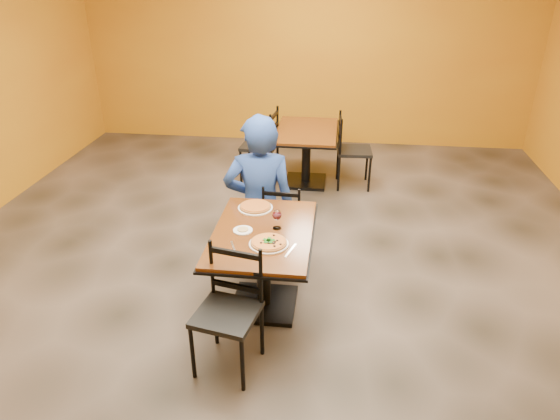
# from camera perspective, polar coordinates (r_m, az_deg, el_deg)

# --- Properties ---
(floor) EXTENTS (7.00, 8.00, 0.01)m
(floor) POSITION_cam_1_polar(r_m,az_deg,el_deg) (4.91, -0.93, -7.23)
(floor) COLOR black
(floor) RESTS_ON ground
(wall_back) EXTENTS (7.00, 0.01, 3.00)m
(wall_back) POSITION_cam_1_polar(r_m,az_deg,el_deg) (8.15, 3.03, 17.93)
(wall_back) COLOR #B97C14
(wall_back) RESTS_ON ground
(table_main) EXTENTS (0.83, 1.23, 0.75)m
(table_main) POSITION_cam_1_polar(r_m,az_deg,el_deg) (4.20, -1.92, -4.72)
(table_main) COLOR #642D0F
(table_main) RESTS_ON floor
(table_second) EXTENTS (0.81, 1.19, 0.75)m
(table_second) POSITION_cam_1_polar(r_m,az_deg,el_deg) (6.65, 3.02, 7.49)
(table_second) COLOR #642D0F
(table_second) RESTS_ON floor
(chair_main_near) EXTENTS (0.50, 0.50, 0.94)m
(chair_main_near) POSITION_cam_1_polar(r_m,az_deg,el_deg) (3.67, -6.08, -11.76)
(chair_main_near) COLOR black
(chair_main_near) RESTS_ON floor
(chair_main_far) EXTENTS (0.39, 0.39, 0.83)m
(chair_main_far) POSITION_cam_1_polar(r_m,az_deg,el_deg) (4.99, 0.42, -1.07)
(chair_main_far) COLOR black
(chair_main_far) RESTS_ON floor
(chair_second_left) EXTENTS (0.49, 0.49, 1.00)m
(chair_second_left) POSITION_cam_1_polar(r_m,az_deg,el_deg) (6.74, -2.37, 7.27)
(chair_second_left) COLOR black
(chair_second_left) RESTS_ON floor
(chair_second_right) EXTENTS (0.46, 0.46, 0.97)m
(chair_second_right) POSITION_cam_1_polar(r_m,az_deg,el_deg) (6.67, 8.44, 6.63)
(chair_second_right) COLOR black
(chair_second_right) RESTS_ON floor
(diner) EXTENTS (0.77, 0.57, 1.48)m
(diner) POSITION_cam_1_polar(r_m,az_deg,el_deg) (4.88, -2.34, 2.48)
(diner) COLOR navy
(diner) RESTS_ON floor
(plate_main) EXTENTS (0.31, 0.31, 0.01)m
(plate_main) POSITION_cam_1_polar(r_m,az_deg,el_deg) (3.91, -1.28, -3.87)
(plate_main) COLOR white
(plate_main) RESTS_ON table_main
(pizza_main) EXTENTS (0.28, 0.28, 0.02)m
(pizza_main) POSITION_cam_1_polar(r_m,az_deg,el_deg) (3.90, -1.29, -3.67)
(pizza_main) COLOR maroon
(pizza_main) RESTS_ON plate_main
(plate_far) EXTENTS (0.31, 0.31, 0.01)m
(plate_far) POSITION_cam_1_polar(r_m,az_deg,el_deg) (4.47, -2.82, 0.25)
(plate_far) COLOR white
(plate_far) RESTS_ON table_main
(pizza_far) EXTENTS (0.28, 0.28, 0.02)m
(pizza_far) POSITION_cam_1_polar(r_m,az_deg,el_deg) (4.46, -2.82, 0.43)
(pizza_far) COLOR orange
(pizza_far) RESTS_ON plate_far
(side_plate) EXTENTS (0.16, 0.16, 0.01)m
(side_plate) POSITION_cam_1_polar(r_m,az_deg,el_deg) (4.11, -4.24, -2.32)
(side_plate) COLOR white
(side_plate) RESTS_ON table_main
(dip) EXTENTS (0.09, 0.09, 0.01)m
(dip) POSITION_cam_1_polar(r_m,az_deg,el_deg) (4.10, -4.24, -2.21)
(dip) COLOR tan
(dip) RESTS_ON side_plate
(wine_glass) EXTENTS (0.08, 0.08, 0.18)m
(wine_glass) POSITION_cam_1_polar(r_m,az_deg,el_deg) (4.10, -0.35, -0.98)
(wine_glass) COLOR white
(wine_glass) RESTS_ON table_main
(fork) EXTENTS (0.08, 0.18, 0.00)m
(fork) POSITION_cam_1_polar(r_m,az_deg,el_deg) (3.89, -5.31, -4.22)
(fork) COLOR silver
(fork) RESTS_ON table_main
(knife) EXTENTS (0.07, 0.21, 0.00)m
(knife) POSITION_cam_1_polar(r_m,az_deg,el_deg) (3.83, 1.19, -4.62)
(knife) COLOR silver
(knife) RESTS_ON table_main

